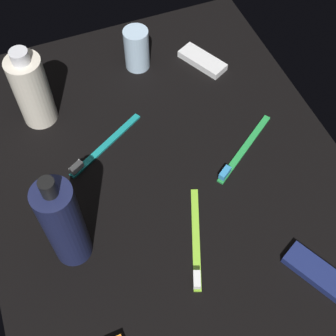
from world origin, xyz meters
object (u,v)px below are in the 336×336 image
lotion_bottle (64,224)px  toothbrush_lime (195,243)px  snack_bar_navy (316,272)px  toothbrush_green (242,151)px  snack_bar_white (202,61)px  bodywash_bottle (32,90)px  toothbrush_teal (102,147)px  deodorant_stick (137,49)px

lotion_bottle → toothbrush_lime: 21.45cm
snack_bar_navy → toothbrush_green: bearing=-25.7°
snack_bar_white → snack_bar_navy: size_ratio=1.00×
toothbrush_green → toothbrush_lime: same height
bodywash_bottle → snack_bar_navy: bodywash_bottle is taller
toothbrush_green → toothbrush_lime: 20.41cm
snack_bar_navy → bodywash_bottle: bearing=8.3°
toothbrush_lime → snack_bar_navy: toothbrush_lime is taller
toothbrush_green → toothbrush_teal: 25.85cm
deodorant_stick → snack_bar_navy: bearing=-168.3°
toothbrush_green → snack_bar_navy: toothbrush_green is taller
lotion_bottle → bodywash_bottle: 29.29cm
snack_bar_white → deodorant_stick: bearing=44.3°
lotion_bottle → deodorant_stick: lotion_bottle is taller
bodywash_bottle → toothbrush_green: bodywash_bottle is taller
lotion_bottle → snack_bar_navy: size_ratio=2.03×
bodywash_bottle → toothbrush_green: (-21.89, -32.58, -6.98)cm
deodorant_stick → toothbrush_green: deodorant_stick is taller
bodywash_bottle → deodorant_stick: bodywash_bottle is taller
bodywash_bottle → deodorant_stick: bearing=-73.8°
toothbrush_lime → toothbrush_teal: 25.31cm
lotion_bottle → toothbrush_green: lotion_bottle is taller
toothbrush_lime → toothbrush_teal: bearing=20.0°
toothbrush_green → snack_bar_white: toothbrush_green is taller
lotion_bottle → snack_bar_white: 48.56cm
toothbrush_teal → lotion_bottle: bearing=150.4°
deodorant_stick → snack_bar_white: 14.15cm
bodywash_bottle → snack_bar_white: (2.06, -35.05, -6.84)cm
snack_bar_white → bodywash_bottle: bearing=66.3°
toothbrush_lime → snack_bar_navy: bearing=-125.8°
toothbrush_teal → deodorant_stick: bearing=-36.2°
snack_bar_navy → snack_bar_white: bearing=-29.2°
deodorant_stick → snack_bar_navy: 54.55cm
toothbrush_green → snack_bar_white: 24.08cm
deodorant_stick → snack_bar_white: size_ratio=0.87×
lotion_bottle → bodywash_bottle: (29.21, -1.10, -1.77)cm
bodywash_bottle → toothbrush_lime: 40.21cm
lotion_bottle → deodorant_stick: (35.63, -23.22, -4.84)cm
toothbrush_lime → snack_bar_navy: (-11.32, -15.71, 0.14)cm
snack_bar_white → snack_bar_navy: same height
lotion_bottle → deodorant_stick: bearing=-33.1°
lotion_bottle → toothbrush_teal: bearing=-29.6°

